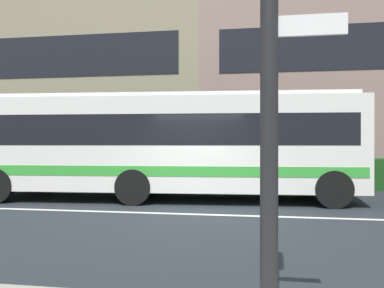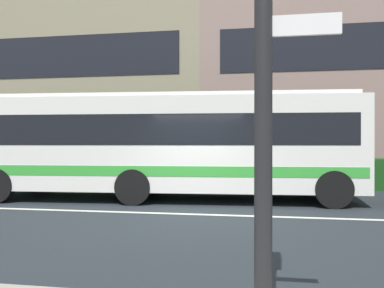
{
  "view_description": "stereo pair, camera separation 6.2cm",
  "coord_description": "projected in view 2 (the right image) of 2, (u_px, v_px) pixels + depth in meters",
  "views": [
    {
      "loc": [
        1.29,
        -8.64,
        1.74
      ],
      "look_at": [
        -0.34,
        2.29,
        1.69
      ],
      "focal_mm": 33.84,
      "sensor_mm": 36.0,
      "label": 1
    },
    {
      "loc": [
        1.35,
        -8.63,
        1.74
      ],
      "look_at": [
        -0.34,
        2.29,
        1.69
      ],
      "focal_mm": 33.84,
      "sensor_mm": 36.0,
      "label": 2
    }
  ],
  "objects": [
    {
      "name": "transit_bus",
      "position": [
        165.0,
        142.0,
        11.12
      ],
      "size": [
        11.53,
        3.19,
        3.16
      ],
      "color": "silver",
      "rests_on": "ground_plane"
    },
    {
      "name": "hedge_row_far",
      "position": [
        207.0,
        172.0,
        14.46
      ],
      "size": [
        21.64,
        1.1,
        1.13
      ],
      "primitive_type": "cube",
      "color": "#1B4A19",
      "rests_on": "ground_plane"
    },
    {
      "name": "apartment_block_left",
      "position": [
        29.0,
        89.0,
        25.02
      ],
      "size": [
        25.19,
        10.45,
        10.83
      ],
      "color": "gray",
      "rests_on": "ground_plane"
    },
    {
      "name": "lane_centre_line",
      "position": [
        191.0,
        214.0,
        8.74
      ],
      "size": [
        60.0,
        0.16,
        0.01
      ],
      "primitive_type": "cube",
      "color": "silver",
      "rests_on": "ground_plane"
    },
    {
      "name": "ground_plane",
      "position": [
        191.0,
        214.0,
        8.74
      ],
      "size": [
        160.0,
        160.0,
        0.0
      ],
      "primitive_type": "plane",
      "color": "#242B30"
    }
  ]
}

